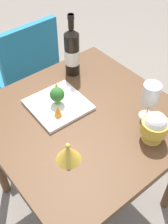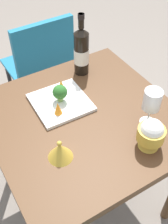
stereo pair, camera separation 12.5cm
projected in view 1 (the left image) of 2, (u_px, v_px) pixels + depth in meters
name	position (u px, v px, depth m)	size (l,w,h in m)	color
ground_plane	(84.00, 197.00, 1.78)	(8.00, 8.00, 0.00)	gray
dining_table	(84.00, 130.00, 1.33)	(0.82, 0.82, 0.72)	brown
chair_by_wall	(26.00, 66.00, 1.87)	(0.41, 0.41, 0.85)	teal
wine_bottle	(72.00, 52.00, 1.41)	(0.08, 0.08, 0.32)	black
wine_glass	(151.00, 94.00, 1.18)	(0.08, 0.08, 0.18)	white
rice_bowl	(155.00, 126.00, 1.13)	(0.11, 0.11, 0.14)	gold
rice_bowl_lid	(68.00, 153.00, 1.08)	(0.10, 0.10, 0.09)	gold
serving_plate	(58.00, 105.00, 1.31)	(0.26, 0.26, 0.02)	white
broccoli_floret	(57.00, 95.00, 1.27)	(0.07, 0.07, 0.09)	#729E4C
carrot_garnish_left	(56.00, 88.00, 1.34)	(0.04, 0.04, 0.06)	orange
carrot_garnish_right	(58.00, 111.00, 1.23)	(0.04, 0.04, 0.06)	orange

